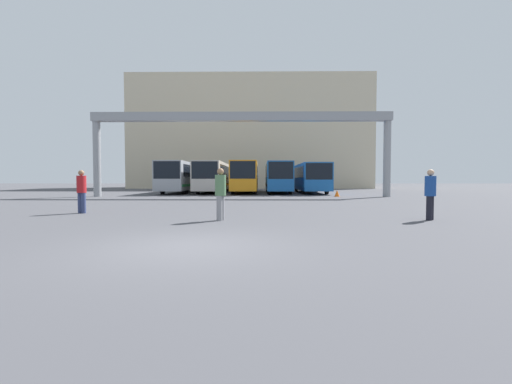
# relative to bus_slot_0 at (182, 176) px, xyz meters

# --- Properties ---
(ground_plane) EXTENTS (200.00, 200.00, 0.00)m
(ground_plane) POSITION_rel_bus_slot_0_xyz_m (6.79, -29.02, -1.82)
(ground_plane) COLOR #47474C
(building_backdrop) EXTENTS (36.97, 12.00, 17.12)m
(building_backdrop) POSITION_rel_bus_slot_0_xyz_m (6.79, 20.10, 6.75)
(building_backdrop) COLOR beige
(building_backdrop) RESTS_ON ground
(overhead_gantry) EXTENTS (24.46, 0.80, 6.89)m
(overhead_gantry) POSITION_rel_bus_slot_0_xyz_m (6.79, -8.24, 3.88)
(overhead_gantry) COLOR gray
(overhead_gantry) RESTS_ON ground
(bus_slot_0) EXTENTS (2.62, 11.98, 3.15)m
(bus_slot_0) POSITION_rel_bus_slot_0_xyz_m (0.00, 0.00, 0.00)
(bus_slot_0) COLOR #999EA5
(bus_slot_0) RESTS_ON ground
(bus_slot_1) EXTENTS (2.59, 12.49, 3.14)m
(bus_slot_1) POSITION_rel_bus_slot_0_xyz_m (3.39, 0.26, -0.01)
(bus_slot_1) COLOR beige
(bus_slot_1) RESTS_ON ground
(bus_slot_2) EXTENTS (2.51, 11.49, 3.16)m
(bus_slot_2) POSITION_rel_bus_slot_0_xyz_m (6.79, -0.24, 0.00)
(bus_slot_2) COLOR orange
(bus_slot_2) RESTS_ON ground
(bus_slot_3) EXTENTS (2.43, 10.96, 3.10)m
(bus_slot_3) POSITION_rel_bus_slot_0_xyz_m (10.18, -0.51, -0.03)
(bus_slot_3) COLOR #1959A5
(bus_slot_3) RESTS_ON ground
(bus_slot_4) EXTENTS (2.62, 10.83, 2.98)m
(bus_slot_4) POSITION_rel_bus_slot_0_xyz_m (13.58, -0.57, -0.10)
(bus_slot_4) COLOR #1959A5
(bus_slot_4) RESTS_ON ground
(pedestrian_far_center) EXTENTS (0.38, 0.38, 1.81)m
(pedestrian_far_center) POSITION_rel_bus_slot_0_xyz_m (14.43, -24.10, -0.85)
(pedestrian_far_center) COLOR black
(pedestrian_far_center) RESTS_ON ground
(pedestrian_mid_right) EXTENTS (0.39, 0.39, 1.86)m
(pedestrian_mid_right) POSITION_rel_bus_slot_0_xyz_m (6.95, -24.28, -0.83)
(pedestrian_mid_right) COLOR gray
(pedestrian_mid_right) RESTS_ON ground
(pedestrian_near_right) EXTENTS (0.39, 0.39, 1.85)m
(pedestrian_near_right) POSITION_rel_bus_slot_0_xyz_m (0.69, -21.82, -0.83)
(pedestrian_near_right) COLOR navy
(pedestrian_near_right) RESTS_ON ground
(traffic_cone) EXTENTS (0.43, 0.43, 0.55)m
(traffic_cone) POSITION_rel_bus_slot_0_xyz_m (14.73, -7.97, -1.54)
(traffic_cone) COLOR orange
(traffic_cone) RESTS_ON ground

